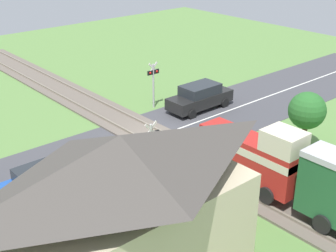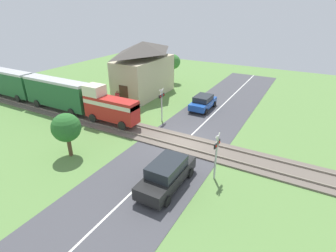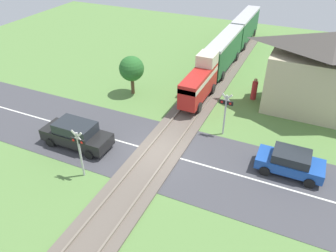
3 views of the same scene
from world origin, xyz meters
name	(u,v)px [view 3 (image 3 of 3)]	position (x,y,z in m)	size (l,w,h in m)	color
ground_plane	(159,153)	(0.00, 0.00, 0.00)	(60.00, 60.00, 0.00)	#5B8442
road_surface	(159,153)	(0.00, 0.00, 0.01)	(48.00, 6.40, 0.02)	#424247
track_bed	(159,152)	(0.00, 0.00, 0.07)	(2.80, 48.00, 0.24)	#665B51
train	(229,46)	(0.00, 14.99, 1.89)	(1.58, 21.01, 3.18)	red
car_near_crossing	(76,134)	(-5.06, -1.44, 0.86)	(4.52, 1.86, 1.67)	black
car_far_side	(290,162)	(7.48, 1.44, 0.75)	(3.66, 1.82, 1.43)	#1E4CA8
crossing_signal_west_approach	(79,148)	(-2.99, -3.61, 1.96)	(0.90, 0.18, 3.05)	#B7B7B7
crossing_signal_east_approach	(226,109)	(2.99, 3.61, 1.96)	(0.90, 0.18, 3.05)	#B7B7B7
station_building	(326,76)	(8.45, 9.15, 2.95)	(8.23, 4.03, 6.05)	#C6B793
pedestrian_by_station	(254,90)	(3.78, 9.31, 0.80)	(0.43, 0.43, 1.76)	#B2282D
tree_roadside_hedge	(132,69)	(-5.36, 6.17, 2.15)	(1.97, 1.97, 3.16)	brown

